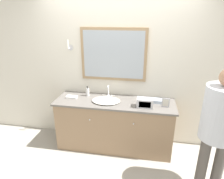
% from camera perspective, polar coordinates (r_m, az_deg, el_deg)
% --- Properties ---
extents(ground_plane, '(14.00, 14.00, 0.00)m').
position_cam_1_polar(ground_plane, '(3.39, -0.31, -18.82)').
color(ground_plane, '#9E998E').
extents(wall_back, '(8.00, 0.18, 2.55)m').
position_cam_1_polar(wall_back, '(3.36, 1.63, 5.66)').
color(wall_back, silver).
rests_on(wall_back, ground_plane).
extents(vanity_counter, '(1.92, 0.60, 0.85)m').
position_cam_1_polar(vanity_counter, '(3.40, 0.67, -9.90)').
color(vanity_counter, '#937556').
rests_on(vanity_counter, ground_plane).
extents(sink_basin, '(0.45, 0.40, 0.21)m').
position_cam_1_polar(sink_basin, '(3.20, -1.71, -3.06)').
color(sink_basin, silver).
rests_on(sink_basin, vanity_counter).
extents(soap_bottle, '(0.05, 0.05, 0.17)m').
position_cam_1_polar(soap_bottle, '(3.42, -6.96, -0.66)').
color(soap_bottle, white).
rests_on(soap_bottle, vanity_counter).
extents(appliance_box, '(0.24, 0.15, 0.14)m').
position_cam_1_polar(appliance_box, '(3.03, 9.37, -3.76)').
color(appliance_box, '#BCBCC1').
rests_on(appliance_box, vanity_counter).
extents(picture_frame, '(0.11, 0.01, 0.15)m').
position_cam_1_polar(picture_frame, '(3.08, 15.06, -3.67)').
color(picture_frame, '#B2B2B7').
rests_on(picture_frame, vanity_counter).
extents(hand_towel_near_sink, '(0.18, 0.14, 0.05)m').
position_cam_1_polar(hand_towel_near_sink, '(3.24, 13.03, -3.19)').
color(hand_towel_near_sink, '#A8B7C6').
rests_on(hand_towel_near_sink, vanity_counter).
extents(hand_towel_far_corner, '(0.18, 0.10, 0.03)m').
position_cam_1_polar(hand_towel_far_corner, '(3.40, -11.43, -2.11)').
color(hand_towel_far_corner, white).
rests_on(hand_towel_far_corner, vanity_counter).
extents(metal_tray, '(0.17, 0.13, 0.01)m').
position_cam_1_polar(metal_tray, '(3.33, 9.95, -2.70)').
color(metal_tray, '#ADADB2').
rests_on(metal_tray, vanity_counter).
extents(person, '(0.43, 0.43, 1.62)m').
position_cam_1_polar(person, '(2.67, 28.49, -7.79)').
color(person, '#514C47').
rests_on(person, ground_plane).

